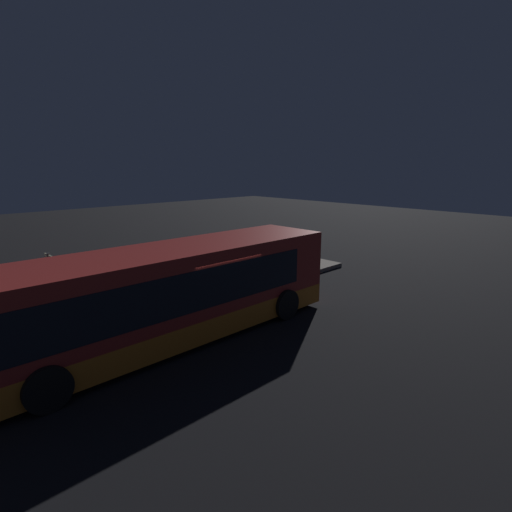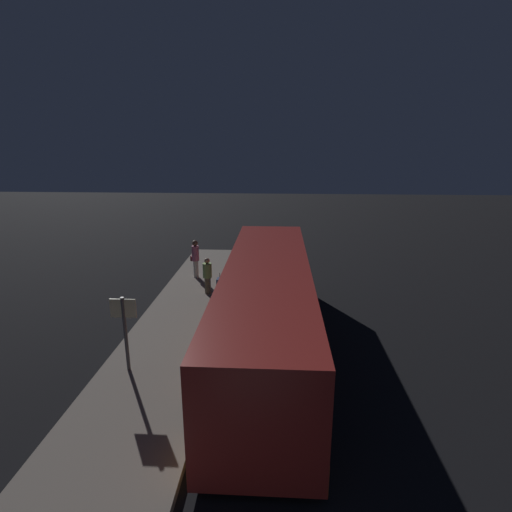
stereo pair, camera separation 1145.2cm
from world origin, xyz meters
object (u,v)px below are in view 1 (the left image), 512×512
(bus_lead, at_px, (161,298))
(sign_post, at_px, (51,276))
(passenger_waiting, at_px, (219,268))
(suitcase, at_px, (227,282))
(passenger_boarding, at_px, (242,253))

(bus_lead, bearing_deg, sign_post, 114.92)
(passenger_waiting, height_order, suitcase, passenger_waiting)
(passenger_waiting, distance_m, suitcase, 0.74)
(passenger_boarding, xyz_separation_m, sign_post, (-8.25, 0.28, 0.42))
(passenger_waiting, relative_size, sign_post, 0.72)
(passenger_boarding, distance_m, sign_post, 8.27)
(suitcase, bearing_deg, sign_post, 163.81)
(sign_post, bearing_deg, suitcase, -16.19)
(passenger_waiting, bearing_deg, sign_post, -113.59)
(passenger_boarding, bearing_deg, bus_lead, -95.54)
(passenger_boarding, xyz_separation_m, passenger_waiting, (-2.10, -0.94, -0.17))
(suitcase, bearing_deg, bus_lead, -153.41)
(passenger_waiting, bearing_deg, bus_lead, -70.66)
(suitcase, xyz_separation_m, sign_post, (-6.08, 1.76, 1.08))
(bus_lead, distance_m, sign_post, 4.31)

